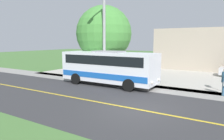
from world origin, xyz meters
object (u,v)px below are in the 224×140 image
Objects in this scene: shuttle_bus_front at (109,66)px; street_light_pole at (103,34)px; pedestrian_with_bags at (224,81)px; tree_curbside at (104,34)px.

street_light_pole is at bearing -114.83° from shuttle_bus_front.
pedestrian_with_bags is at bearing 94.69° from street_light_pole.
shuttle_bus_front is 1.15× the size of tree_curbside.
tree_curbside reaches higher than pedestrian_with_bags.
street_light_pole reaches higher than pedestrian_with_bags.
street_light_pole is at bearing -85.31° from pedestrian_with_bags.
shuttle_bus_front is at bearing 65.17° from street_light_pole.
street_light_pole reaches higher than shuttle_bus_front.
street_light_pole is (0.74, -8.99, 3.15)m from pedestrian_with_bags.
tree_curbside is at bearing -147.13° from street_light_pole.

